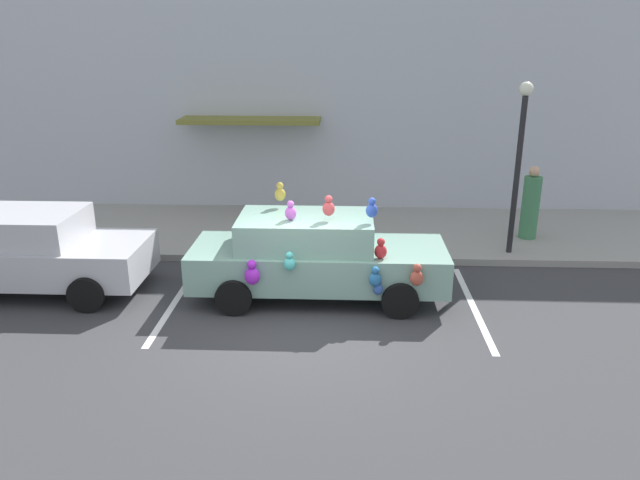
% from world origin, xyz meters
% --- Properties ---
extents(ground_plane, '(60.00, 60.00, 0.00)m').
position_xyz_m(ground_plane, '(0.00, 0.00, 0.00)').
color(ground_plane, '#38383A').
extents(sidewalk, '(24.00, 4.00, 0.15)m').
position_xyz_m(sidewalk, '(0.00, 5.00, 0.07)').
color(sidewalk, gray).
rests_on(sidewalk, ground).
extents(storefront_building, '(24.00, 1.25, 6.40)m').
position_xyz_m(storefront_building, '(-0.02, 7.14, 3.19)').
color(storefront_building, '#B2B7C1').
rests_on(storefront_building, ground).
extents(parking_stripe_front, '(0.12, 3.60, 0.01)m').
position_xyz_m(parking_stripe_front, '(3.06, 1.00, 0.00)').
color(parking_stripe_front, silver).
rests_on(parking_stripe_front, ground).
extents(parking_stripe_rear, '(0.12, 3.60, 0.01)m').
position_xyz_m(parking_stripe_rear, '(-2.35, 1.00, 0.00)').
color(parking_stripe_rear, silver).
rests_on(parking_stripe_rear, ground).
extents(plush_covered_car, '(4.62, 1.98, 2.02)m').
position_xyz_m(plush_covered_car, '(0.20, 1.31, 0.80)').
color(plush_covered_car, '#79A291').
rests_on(plush_covered_car, ground).
extents(parked_sedan_behind, '(4.14, 1.98, 1.54)m').
position_xyz_m(parked_sedan_behind, '(-5.11, 1.38, 0.79)').
color(parked_sedan_behind, '#B7B7BC').
rests_on(parked_sedan_behind, ground).
extents(teddy_bear_on_sidewalk, '(0.36, 0.30, 0.69)m').
position_xyz_m(teddy_bear_on_sidewalk, '(-0.25, 3.69, 0.47)').
color(teddy_bear_on_sidewalk, brown).
rests_on(teddy_bear_on_sidewalk, sidewalk).
extents(street_lamp_post, '(0.28, 0.28, 3.60)m').
position_xyz_m(street_lamp_post, '(4.31, 3.50, 2.38)').
color(street_lamp_post, black).
rests_on(street_lamp_post, sidewalk).
extents(pedestrian_near_shopfront, '(0.40, 0.40, 1.69)m').
position_xyz_m(pedestrian_near_shopfront, '(4.98, 4.52, 0.92)').
color(pedestrian_near_shopfront, '#3F7C52').
rests_on(pedestrian_near_shopfront, sidewalk).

